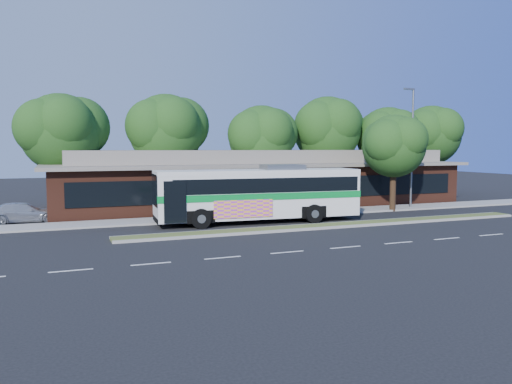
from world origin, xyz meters
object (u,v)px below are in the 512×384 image
at_px(transit_bus, 259,190).
at_px(sidewalk_tree, 397,145).
at_px(sedan, 24,213).
at_px(lamp_post, 412,144).

bearing_deg(transit_bus, sidewalk_tree, 11.89).
distance_m(sedan, sidewalk_tree, 25.70).
xyz_separation_m(transit_bus, sedan, (-13.62, 5.15, -1.36)).
bearing_deg(lamp_post, sidewalk_tree, -162.08).
relative_size(lamp_post, sidewalk_tree, 1.29).
relative_size(lamp_post, transit_bus, 0.70).
bearing_deg(transit_bus, lamp_post, 13.29).
relative_size(sedan, sidewalk_tree, 0.62).
height_order(lamp_post, transit_bus, lamp_post).
relative_size(transit_bus, sidewalk_tree, 1.83).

